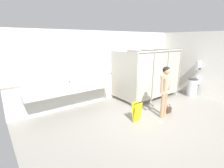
{
  "coord_description": "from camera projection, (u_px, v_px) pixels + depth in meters",
  "views": [
    {
      "loc": [
        -3.98,
        -3.11,
        2.45
      ],
      "look_at": [
        -1.24,
        0.61,
        1.22
      ],
      "focal_mm": 27.26,
      "sensor_mm": 36.0,
      "label": 1
    }
  ],
  "objects": [
    {
      "name": "wall_back_tile_band",
      "position": [
        109.0,
        74.0,
        7.01
      ],
      "size": [
        7.58,
        0.01,
        0.06
      ],
      "primitive_type": "cube",
      "color": "#9E937F",
      "rests_on": "wall_back"
    },
    {
      "name": "paper_cup",
      "position": [
        86.0,
        84.0,
        6.05
      ],
      "size": [
        0.07,
        0.07,
        0.08
      ],
      "primitive_type": "cylinder",
      "color": "white",
      "rests_on": "vanity_counter"
    },
    {
      "name": "paper_towel_dispenser_lower",
      "position": [
        197.0,
        81.0,
        7.55
      ],
      "size": [
        0.36,
        0.13,
        0.47
      ],
      "color": "#B7BABF",
      "rests_on": "wall_side_right"
    },
    {
      "name": "floor_drain_cover",
      "position": [
        161.0,
        122.0,
        5.14
      ],
      "size": [
        0.14,
        0.14,
        0.01
      ],
      "primitive_type": "cylinder",
      "color": "#B7BABF",
      "rests_on": "ground_plane"
    },
    {
      "name": "vanity_counter",
      "position": [
        70.0,
        93.0,
        5.91
      ],
      "size": [
        3.03,
        0.58,
        0.95
      ],
      "color": "silver",
      "rests_on": "ground_plane"
    },
    {
      "name": "paper_towel_dispenser_upper",
      "position": [
        199.0,
        65.0,
        7.38
      ],
      "size": [
        0.35,
        0.13,
        0.4
      ],
      "color": "#B7BABF",
      "rests_on": "wall_side_right"
    },
    {
      "name": "person_standing",
      "position": [
        165.0,
        86.0,
        5.26
      ],
      "size": [
        0.57,
        0.47,
        1.64
      ],
      "color": "tan",
      "rests_on": "ground_plane"
    },
    {
      "name": "wall_side_right",
      "position": [
        214.0,
        66.0,
        7.01
      ],
      "size": [
        0.12,
        5.64,
        2.75
      ],
      "primitive_type": "cube",
      "color": "silver",
      "rests_on": "ground_plane"
    },
    {
      "name": "wall_back",
      "position": [
        108.0,
        66.0,
        6.98
      ],
      "size": [
        7.58,
        0.12,
        2.75
      ],
      "primitive_type": "cube",
      "color": "silver",
      "rests_on": "ground_plane"
    },
    {
      "name": "ground_plane",
      "position": [
        155.0,
        121.0,
        5.34
      ],
      "size": [
        7.58,
        5.64,
        0.1
      ],
      "primitive_type": "cube",
      "color": "gray"
    },
    {
      "name": "trash_bin",
      "position": [
        192.0,
        87.0,
        7.43
      ],
      "size": [
        0.42,
        0.42,
        0.78
      ],
      "color": "#B7BABF",
      "rests_on": "ground_plane"
    },
    {
      "name": "soap_dispenser",
      "position": [
        70.0,
        84.0,
        5.93
      ],
      "size": [
        0.07,
        0.07,
        0.19
      ],
      "color": "#D899B2",
      "rests_on": "vanity_counter"
    },
    {
      "name": "mirror_panel",
      "position": [
        66.0,
        65.0,
        5.83
      ],
      "size": [
        2.93,
        0.02,
        1.21
      ],
      "primitive_type": "cube",
      "color": "silver",
      "rests_on": "wall_back"
    },
    {
      "name": "wet_floor_sign",
      "position": [
        137.0,
        112.0,
        5.13
      ],
      "size": [
        0.28,
        0.19,
        0.6
      ],
      "color": "yellow",
      "rests_on": "ground_plane"
    },
    {
      "name": "bathroom_stalls",
      "position": [
        150.0,
        73.0,
        7.07
      ],
      "size": [
        2.61,
        1.5,
        2.02
      ],
      "color": "#B2AD9E",
      "rests_on": "ground_plane"
    },
    {
      "name": "handbag",
      "position": [
        168.0,
        110.0,
        5.79
      ],
      "size": [
        0.24,
        0.11,
        0.32
      ],
      "color": "#3F2D1E",
      "rests_on": "ground_plane"
    }
  ]
}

